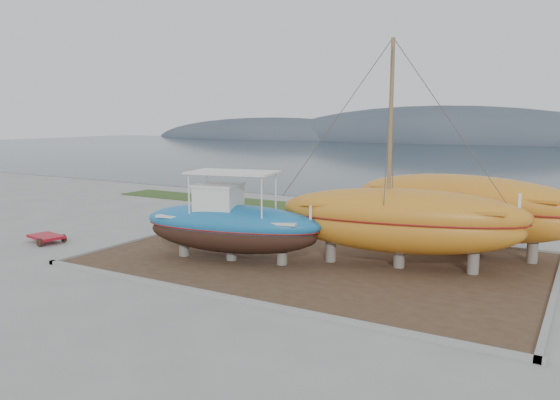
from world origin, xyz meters
The scene contains 11 objects.
ground centered at (0.00, 0.00, 0.00)m, with size 140.00×140.00×0.00m, color gray.
dirt_patch centered at (0.00, 4.00, 0.03)m, with size 18.00×12.00×0.06m, color #422D1E.
curb_frame centered at (0.00, 4.00, 0.07)m, with size 18.60×12.60×0.15m, color gray, non-canonical shape.
grass_strip centered at (0.00, 15.50, 0.04)m, with size 44.00×3.00×0.08m, color #284219.
sea centered at (0.00, 70.00, 0.00)m, with size 260.00×100.00×0.04m, color #17252E, non-canonical shape.
mountain_ridge centered at (0.00, 125.00, 0.00)m, with size 200.00×36.00×20.00m, color #333D49, non-canonical shape.
blue_caique centered at (-2.98, 1.99, 1.93)m, with size 7.75×2.42×3.73m, color #1B6BA7, non-canonical shape.
white_dinghy centered at (-6.56, 4.70, 0.69)m, with size 4.18×1.57×1.26m, color white, non-canonical shape.
orange_sailboat centered at (3.46, 4.41, 4.52)m, with size 9.68×2.85×8.92m, color #C1761D, non-canonical shape.
orange_bare_hull centered at (5.06, 8.25, 1.74)m, with size 10.22×3.07×3.35m, color #C1761D, non-canonical shape.
red_trailer centered at (-12.70, 0.29, 0.19)m, with size 2.63×1.31×0.37m, color #AF1321, non-canonical shape.
Camera 1 is at (9.98, -16.27, 5.99)m, focal length 35.00 mm.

